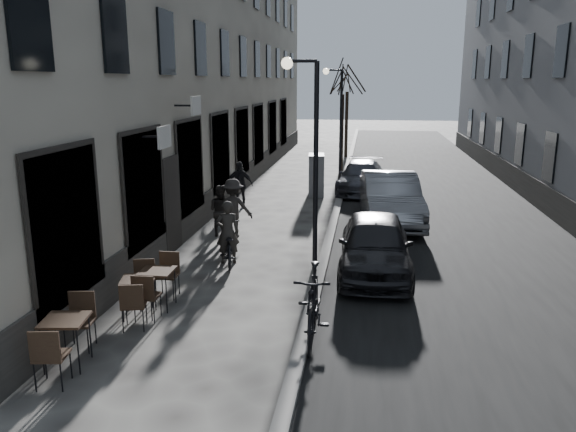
% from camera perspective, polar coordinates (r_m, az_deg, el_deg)
% --- Properties ---
extents(ground, '(120.00, 120.00, 0.00)m').
position_cam_1_polar(ground, '(8.76, -1.20, -17.79)').
color(ground, '#363431').
rests_on(ground, ground).
extents(road, '(7.30, 60.00, 0.00)m').
position_cam_1_polar(road, '(23.96, 14.24, 2.23)').
color(road, black).
rests_on(road, ground).
extents(kerb, '(0.25, 60.00, 0.12)m').
position_cam_1_polar(kerb, '(23.83, 5.49, 2.67)').
color(kerb, slate).
rests_on(kerb, ground).
extents(streetlamp_near, '(0.90, 0.28, 5.09)m').
position_cam_1_polar(streetlamp_near, '(13.52, 2.14, 7.65)').
color(streetlamp_near, black).
rests_on(streetlamp_near, ground).
extents(streetlamp_far, '(0.90, 0.28, 5.09)m').
position_cam_1_polar(streetlamp_far, '(25.45, 5.02, 10.41)').
color(streetlamp_far, black).
rests_on(streetlamp_far, ground).
extents(tree_near, '(2.40, 2.40, 5.70)m').
position_cam_1_polar(tree_near, '(28.41, 5.58, 13.77)').
color(tree_near, black).
rests_on(tree_near, ground).
extents(tree_far, '(2.40, 2.40, 5.70)m').
position_cam_1_polar(tree_far, '(34.40, 6.06, 13.72)').
color(tree_far, black).
rests_on(tree_far, ground).
extents(bistro_set_a, '(0.77, 1.71, 0.98)m').
position_cam_1_polar(bistro_set_a, '(9.99, -21.60, -11.39)').
color(bistro_set_a, black).
rests_on(bistro_set_a, ground).
extents(bistro_set_b, '(0.79, 1.64, 0.94)m').
position_cam_1_polar(bistro_set_b, '(11.54, -14.90, -7.58)').
color(bistro_set_b, black).
rests_on(bistro_set_b, ground).
extents(bistro_set_c, '(0.67, 1.63, 0.96)m').
position_cam_1_polar(bistro_set_c, '(11.86, -13.11, -6.82)').
color(bistro_set_c, black).
rests_on(bistro_set_c, ground).
extents(utility_cabinet, '(0.72, 1.17, 1.67)m').
position_cam_1_polar(utility_cabinet, '(22.76, 2.89, 4.19)').
color(utility_cabinet, slate).
rests_on(utility_cabinet, ground).
extents(bicycle, '(1.16, 2.01, 1.00)m').
position_cam_1_polar(bicycle, '(14.40, -6.12, -2.86)').
color(bicycle, black).
rests_on(bicycle, ground).
extents(cyclist_rider, '(0.68, 0.54, 1.63)m').
position_cam_1_polar(cyclist_rider, '(14.32, -6.16, -1.64)').
color(cyclist_rider, '#2A2825').
rests_on(cyclist_rider, ground).
extents(pedestrian_near, '(0.94, 0.87, 1.56)m').
position_cam_1_polar(pedestrian_near, '(16.83, -6.88, 0.53)').
color(pedestrian_near, black).
rests_on(pedestrian_near, ground).
extents(pedestrian_mid, '(1.20, 0.77, 1.75)m').
position_cam_1_polar(pedestrian_mid, '(16.69, -5.59, 0.80)').
color(pedestrian_mid, '#2B2825').
rests_on(pedestrian_mid, ground).
extents(pedestrian_far, '(0.99, 0.42, 1.69)m').
position_cam_1_polar(pedestrian_far, '(20.71, -4.94, 3.23)').
color(pedestrian_far, black).
rests_on(pedestrian_far, ground).
extents(car_near, '(1.72, 4.23, 1.44)m').
position_cam_1_polar(car_near, '(13.65, 8.83, -2.91)').
color(car_near, black).
rests_on(car_near, ground).
extents(car_mid, '(2.11, 5.04, 1.62)m').
position_cam_1_polar(car_mid, '(18.56, 10.35, 1.74)').
color(car_mid, gray).
rests_on(car_mid, ground).
extents(car_far, '(2.12, 4.51, 1.27)m').
position_cam_1_polar(car_far, '(23.64, 7.46, 3.95)').
color(car_far, '#34363E').
rests_on(car_far, ground).
extents(moped, '(0.69, 2.22, 1.32)m').
position_cam_1_polar(moped, '(10.19, 2.58, -8.91)').
color(moped, black).
rests_on(moped, ground).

